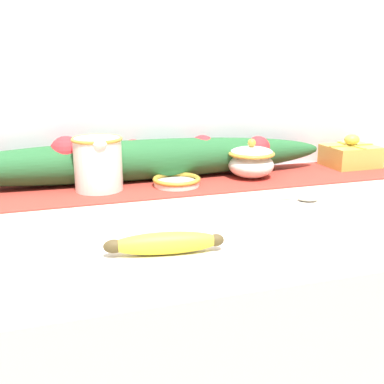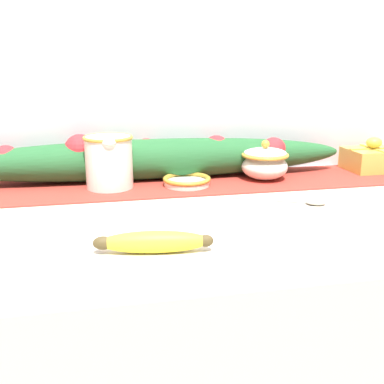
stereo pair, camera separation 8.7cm
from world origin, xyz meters
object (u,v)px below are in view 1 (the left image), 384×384
Objects in this scene: banana at (165,243)px; spoon at (301,198)px; sugar_bowl at (251,161)px; gift_box at (350,155)px; small_dish at (177,181)px; cream_pitcher at (98,162)px.

banana is 0.39m from spoon.
sugar_bowl is 0.62× the size of banana.
sugar_bowl is at bearing -173.33° from gift_box.
banana is at bearing -125.52° from spoon.
sugar_bowl is at bearing 5.48° from small_dish.
cream_pitcher is at bearing -177.06° from gift_box.
spoon is at bearing -140.32° from gift_box.
gift_box is (0.31, 0.04, -0.01)m from sugar_bowl.
banana is at bearing -108.72° from small_dish.
cream_pitcher is at bearing 173.41° from small_dish.
cream_pitcher is 0.18m from small_dish.
gift_box is (0.29, 0.24, 0.03)m from spoon.
gift_box is at bearing 6.67° from sugar_bowl.
small_dish is at bearing 165.00° from spoon.
small_dish is 0.62× the size of spoon.
spoon is 1.33× the size of gift_box.
gift_box is at bearing 6.21° from small_dish.
banana is 0.76m from gift_box.
sugar_bowl is 1.02× the size of small_dish.
spoon is at bearing -84.37° from sugar_bowl.
gift_box reaches higher than small_dish.
banana is at bearing -83.06° from cream_pitcher.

